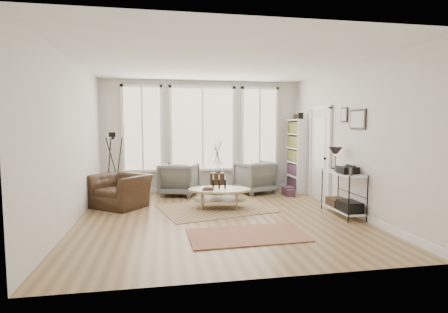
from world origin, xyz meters
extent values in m
plane|color=#9A794F|center=(0.00, 0.00, 0.00)|extent=(5.50, 5.50, 0.00)
plane|color=white|center=(0.00, 0.00, 2.90)|extent=(5.50, 5.50, 0.00)
cube|color=silver|center=(0.00, 2.75, 1.45)|extent=(5.20, 0.04, 2.90)
cube|color=silver|center=(0.00, -2.75, 1.45)|extent=(5.20, 0.04, 2.90)
cube|color=silver|center=(-2.60, 0.00, 1.45)|extent=(0.04, 5.50, 2.90)
cube|color=silver|center=(2.60, 0.00, 1.45)|extent=(0.04, 5.50, 2.90)
cube|color=white|center=(0.00, 2.74, 0.06)|extent=(5.10, 0.04, 0.12)
cube|color=white|center=(2.58, 0.00, 0.06)|extent=(0.03, 5.40, 0.12)
cube|color=#D5B88D|center=(0.00, 2.73, 1.65)|extent=(1.60, 0.03, 2.10)
cube|color=#D5B88D|center=(-1.55, 2.73, 1.65)|extent=(0.90, 0.03, 2.10)
cube|color=#D5B88D|center=(1.55, 2.73, 1.65)|extent=(0.90, 0.03, 2.10)
cube|color=white|center=(0.00, 2.71, 1.65)|extent=(1.74, 0.06, 2.24)
cube|color=white|center=(-1.55, 2.71, 1.65)|extent=(1.04, 0.06, 2.24)
cube|color=white|center=(1.55, 2.71, 1.65)|extent=(1.04, 0.06, 2.24)
cube|color=white|center=(0.00, 2.69, 0.57)|extent=(4.10, 0.12, 0.06)
cube|color=silver|center=(2.58, 1.15, 1.05)|extent=(0.04, 0.88, 2.10)
cube|color=white|center=(2.56, 1.15, 1.30)|extent=(0.01, 0.55, 1.20)
cube|color=white|center=(2.56, 0.66, 1.05)|extent=(0.06, 0.08, 2.18)
cube|color=white|center=(2.56, 1.64, 1.05)|extent=(0.06, 0.08, 2.18)
cube|color=white|center=(2.56, 1.15, 2.14)|extent=(0.06, 1.06, 0.08)
sphere|color=black|center=(2.53, 0.82, 1.00)|extent=(0.06, 0.06, 0.06)
cube|color=white|center=(2.43, 1.81, 0.95)|extent=(0.30, 0.03, 1.90)
cube|color=white|center=(2.43, 2.63, 0.95)|extent=(0.30, 0.03, 1.90)
cube|color=white|center=(2.58, 2.23, 0.95)|extent=(0.02, 0.85, 1.90)
cube|color=white|center=(2.43, 2.23, 0.95)|extent=(0.30, 0.81, 1.90)
cube|color=maroon|center=(2.43, 2.23, 0.95)|extent=(0.24, 0.75, 1.76)
cube|color=black|center=(2.43, 2.02, 1.98)|extent=(0.12, 0.10, 0.16)
sphere|color=#362215|center=(2.43, 2.38, 1.97)|extent=(0.14, 0.14, 0.14)
cube|color=white|center=(2.38, -0.30, 0.12)|extent=(0.37, 1.07, 0.03)
cube|color=white|center=(2.38, -0.30, 0.82)|extent=(0.37, 1.07, 0.02)
cylinder|color=black|center=(2.20, -0.83, 0.42)|extent=(0.02, 0.02, 0.85)
cylinder|color=black|center=(2.56, -0.83, 0.42)|extent=(0.02, 0.02, 0.85)
cylinder|color=black|center=(2.20, 0.23, 0.42)|extent=(0.02, 0.02, 0.85)
cylinder|color=black|center=(2.56, 0.23, 0.42)|extent=(0.02, 0.02, 0.85)
cylinder|color=black|center=(2.38, 0.05, 0.88)|extent=(0.14, 0.14, 0.02)
cylinder|color=black|center=(2.38, 0.05, 1.01)|extent=(0.02, 0.02, 0.30)
cone|color=black|center=(2.38, 0.05, 1.21)|extent=(0.28, 0.28, 0.18)
cube|color=black|center=(2.38, -0.45, 0.91)|extent=(0.32, 0.30, 0.13)
cube|color=black|center=(2.38, -0.55, 0.23)|extent=(0.32, 0.45, 0.20)
cube|color=#362215|center=(2.38, -0.08, 0.21)|extent=(0.32, 0.40, 0.16)
cube|color=black|center=(2.28, -0.72, 0.91)|extent=(0.02, 0.10, 0.14)
cube|color=black|center=(2.28, -0.18, 0.91)|extent=(0.02, 0.10, 0.12)
cube|color=black|center=(2.58, -0.40, 1.85)|extent=(0.03, 0.52, 0.38)
cube|color=white|center=(2.56, -0.40, 1.85)|extent=(0.01, 0.44, 0.30)
cube|color=black|center=(2.58, 0.10, 1.95)|extent=(0.03, 0.24, 0.30)
cube|color=white|center=(2.56, 0.10, 1.95)|extent=(0.01, 0.18, 0.24)
cube|color=brown|center=(0.03, 0.67, 0.01)|extent=(2.56, 2.16, 0.01)
cube|color=maroon|center=(0.25, -1.21, 0.01)|extent=(1.87, 1.09, 0.01)
ellipsoid|color=tan|center=(0.12, 0.69, 0.19)|extent=(1.23, 0.89, 0.03)
ellipsoid|color=tan|center=(0.12, 0.69, 0.39)|extent=(1.43, 1.05, 0.04)
cylinder|color=tan|center=(-0.24, 0.48, 0.19)|extent=(0.04, 0.04, 0.37)
cylinder|color=tan|center=(0.48, 0.48, 0.19)|extent=(0.04, 0.04, 0.37)
cylinder|color=tan|center=(-0.24, 0.89, 0.19)|extent=(0.04, 0.04, 0.37)
cylinder|color=tan|center=(0.48, 0.89, 0.19)|extent=(0.04, 0.04, 0.37)
cylinder|color=black|center=(0.00, 0.74, 0.51)|extent=(0.04, 0.04, 0.19)
cylinder|color=black|center=(0.12, 0.74, 0.51)|extent=(0.04, 0.04, 0.19)
cylinder|color=black|center=(0.24, 0.74, 0.51)|extent=(0.04, 0.04, 0.19)
cube|color=#2D4B28|center=(-0.13, 0.60, 0.44)|extent=(0.23, 0.17, 0.06)
imported|color=slate|center=(-0.65, 2.24, 0.41)|extent=(1.10, 1.12, 0.81)
imported|color=slate|center=(1.31, 2.22, 0.41)|extent=(1.12, 1.14, 0.82)
cylinder|color=#362215|center=(0.31, 2.19, 0.27)|extent=(0.36, 0.36, 0.55)
imported|color=silver|center=(0.32, 2.24, 0.66)|extent=(0.23, 0.23, 0.23)
imported|color=#362215|center=(-1.95, 1.18, 0.35)|extent=(1.41, 1.39, 0.69)
cylinder|color=black|center=(-2.19, 2.03, 1.45)|extent=(0.07, 0.07, 0.07)
cube|color=black|center=(-2.19, 2.03, 1.52)|extent=(0.18, 0.14, 0.11)
cylinder|color=black|center=(-2.19, 1.95, 1.52)|extent=(0.07, 0.09, 0.07)
cube|color=maroon|center=(2.05, 1.80, 0.10)|extent=(0.26, 0.32, 0.20)
cube|color=maroon|center=(2.05, 1.63, 0.08)|extent=(0.26, 0.30, 0.17)
camera|label=1|loc=(-1.04, -6.45, 1.74)|focal=28.00mm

